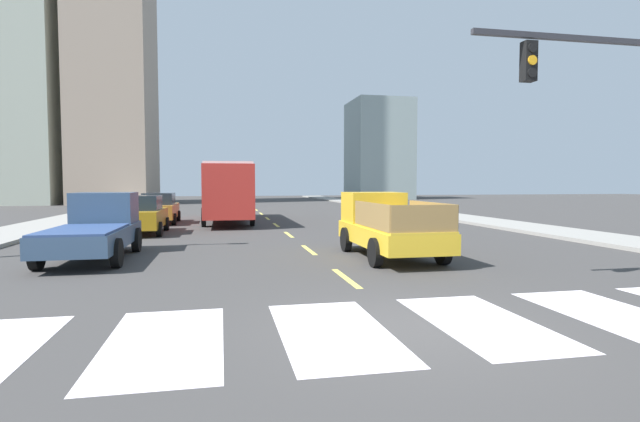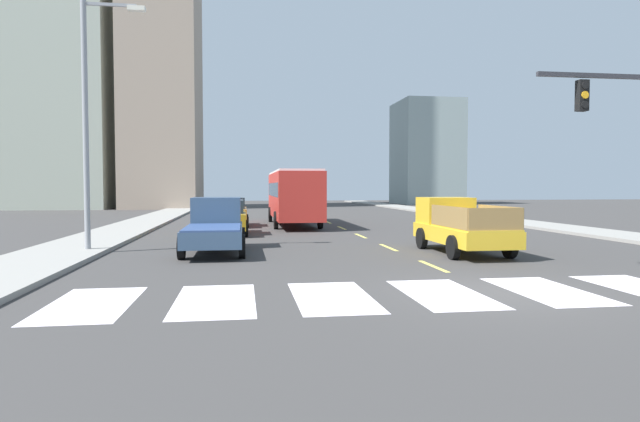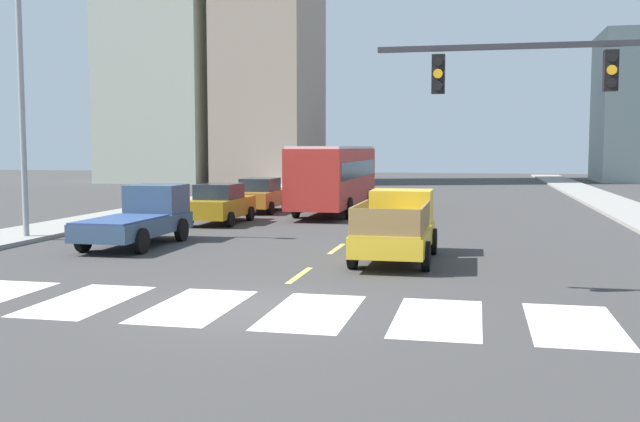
{
  "view_description": "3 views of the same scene",
  "coord_description": "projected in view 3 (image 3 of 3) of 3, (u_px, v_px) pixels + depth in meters",
  "views": [
    {
      "loc": [
        -2.9,
        -7.13,
        2.27
      ],
      "look_at": [
        1.3,
        13.46,
        1.06
      ],
      "focal_mm": 27.28,
      "sensor_mm": 36.0,
      "label": 1
    },
    {
      "loc": [
        -5.62,
        -11.33,
        2.38
      ],
      "look_at": [
        -2.54,
        10.14,
        1.39
      ],
      "focal_mm": 30.2,
      "sensor_mm": 36.0,
      "label": 2
    },
    {
      "loc": [
        4.41,
        -13.88,
        3.27
      ],
      "look_at": [
        -1.46,
        13.19,
        0.84
      ],
      "focal_mm": 40.82,
      "sensor_mm": 36.0,
      "label": 3
    }
  ],
  "objects": [
    {
      "name": "lane_dash_4",
      "position": [
        391.0,
        210.0,
        38.09
      ],
      "size": [
        0.16,
        2.4,
        0.01
      ],
      "primitive_type": "cube",
      "color": "#D6C754",
      "rests_on": "ground"
    },
    {
      "name": "pickup_dark",
      "position": [
        142.0,
        217.0,
        24.48
      ],
      "size": [
        2.18,
        5.2,
        1.96
      ],
      "rotation": [
        0.0,
        0.0,
        0.03
      ],
      "color": "#354C69",
      "rests_on": "ground"
    },
    {
      "name": "lane_dash_6",
      "position": [
        409.0,
        197.0,
        47.83
      ],
      "size": [
        0.16,
        2.4,
        0.01
      ],
      "primitive_type": "cube",
      "color": "#D6C754",
      "rests_on": "ground"
    },
    {
      "name": "crosswalk_stripe_3",
      "position": [
        195.0,
        306.0,
        14.99
      ],
      "size": [
        1.65,
        3.43,
        0.01
      ],
      "primitive_type": "cube",
      "color": "silver",
      "rests_on": "ground"
    },
    {
      "name": "sidewalk_left",
      "position": [
        128.0,
        214.0,
        34.76
      ],
      "size": [
        2.99,
        110.0,
        0.15
      ],
      "primitive_type": "cube",
      "color": "gray",
      "rests_on": "ground"
    },
    {
      "name": "lane_dash_3",
      "position": [
        378.0,
        219.0,
        33.22
      ],
      "size": [
        0.16,
        2.4,
        0.01
      ],
      "primitive_type": "cube",
      "color": "#D6C754",
      "rests_on": "ground"
    },
    {
      "name": "pickup_stakebed",
      "position": [
        397.0,
        227.0,
        21.31
      ],
      "size": [
        2.18,
        5.2,
        1.96
      ],
      "rotation": [
        0.0,
        0.0,
        -0.0
      ],
      "color": "gold",
      "rests_on": "ground"
    },
    {
      "name": "crosswalk_stripe_4",
      "position": [
        312.0,
        312.0,
        14.47
      ],
      "size": [
        1.65,
        3.43,
        0.01
      ],
      "primitive_type": "cube",
      "color": "silver",
      "rests_on": "ground"
    },
    {
      "name": "block_mid_right",
      "position": [
        158.0,
        26.0,
        66.96
      ],
      "size": [
        9.98,
        7.49,
        28.8
      ],
      "primitive_type": "cube",
      "color": "#A9B09E",
      "rests_on": "ground"
    },
    {
      "name": "sedan_near_left",
      "position": [
        220.0,
        204.0,
        31.23
      ],
      "size": [
        2.02,
        4.4,
        1.72
      ],
      "rotation": [
        0.0,
        0.0,
        -0.02
      ],
      "color": "#A47817",
      "rests_on": "ground"
    },
    {
      "name": "crosswalk_stripe_2",
      "position": [
        86.0,
        301.0,
        15.51
      ],
      "size": [
        1.65,
        3.43,
        0.01
      ],
      "primitive_type": "cube",
      "color": "silver",
      "rests_on": "ground"
    },
    {
      "name": "lane_dash_2",
      "position": [
        361.0,
        231.0,
        28.36
      ],
      "size": [
        0.16,
        2.4,
        0.01
      ],
      "primitive_type": "cube",
      "color": "#D6C754",
      "rests_on": "ground"
    },
    {
      "name": "city_bus",
      "position": [
        335.0,
        174.0,
        36.19
      ],
      "size": [
        2.72,
        10.8,
        3.32
      ],
      "rotation": [
        0.0,
        0.0,
        0.04
      ],
      "color": "red",
      "rests_on": "ground"
    },
    {
      "name": "sedan_far",
      "position": [
        261.0,
        195.0,
        36.78
      ],
      "size": [
        2.02,
        4.4,
        1.72
      ],
      "rotation": [
        0.0,
        0.0,
        0.0
      ],
      "color": "#AA6F26",
      "rests_on": "ground"
    },
    {
      "name": "crosswalk_stripe_6",
      "position": [
        574.0,
        325.0,
        13.42
      ],
      "size": [
        1.65,
        3.43,
        0.01
      ],
      "primitive_type": "cube",
      "color": "silver",
      "rests_on": "ground"
    },
    {
      "name": "crosswalk_stripe_5",
      "position": [
        438.0,
        318.0,
        13.94
      ],
      "size": [
        1.65,
        3.43,
        0.01
      ],
      "primitive_type": "cube",
      "color": "silver",
      "rests_on": "ground"
    },
    {
      "name": "streetlight_left",
      "position": [
        26.0,
        98.0,
        25.19
      ],
      "size": [
        2.2,
        0.28,
        9.0
      ],
      "color": "gray",
      "rests_on": "ground"
    },
    {
      "name": "ground_plane",
      "position": [
        253.0,
        309.0,
        14.73
      ],
      "size": [
        160.0,
        160.0,
        0.0
      ],
      "primitive_type": "plane",
      "color": "#3A3837"
    },
    {
      "name": "lane_dash_0",
      "position": [
        300.0,
        275.0,
        18.62
      ],
      "size": [
        0.16,
        2.4,
        0.01
      ],
      "primitive_type": "cube",
      "color": "#D6C754",
      "rests_on": "ground"
    },
    {
      "name": "lane_dash_5",
      "position": [
        401.0,
        203.0,
        42.96
      ],
      "size": [
        0.16,
        2.4,
        0.01
      ],
      "primitive_type": "cube",
      "color": "#D6C754",
      "rests_on": "ground"
    },
    {
      "name": "lane_dash_1",
      "position": [
        337.0,
        249.0,
        23.49
      ],
      "size": [
        0.16,
        2.4,
        0.01
      ],
      "primitive_type": "cube",
      "color": "#D6C754",
      "rests_on": "ground"
    },
    {
      "name": "lane_dash_7",
      "position": [
        415.0,
        192.0,
        52.69
      ],
      "size": [
        0.16,
        2.4,
        0.01
      ],
      "primitive_type": "cube",
      "color": "#D6C754",
      "rests_on": "ground"
    }
  ]
}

